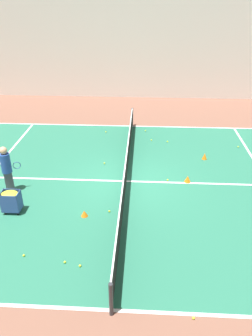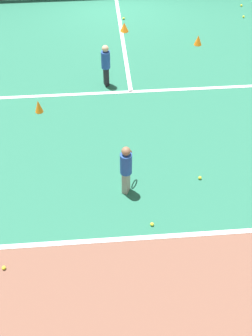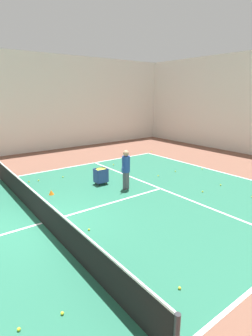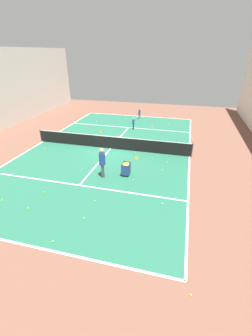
% 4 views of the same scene
% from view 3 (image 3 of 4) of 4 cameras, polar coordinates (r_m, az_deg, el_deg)
% --- Properties ---
extents(ground_plane, '(35.36, 35.36, 0.00)m').
position_cam_3_polar(ground_plane, '(9.52, -17.78, -11.37)').
color(ground_plane, brown).
extents(court_playing_area, '(11.87, 20.29, 0.00)m').
position_cam_3_polar(court_playing_area, '(9.52, -17.78, -11.36)').
color(court_playing_area, '#23664C').
rests_on(court_playing_area, ground).
extents(line_baseline_far, '(11.87, 0.10, 0.00)m').
position_cam_3_polar(line_baseline_far, '(15.68, 19.52, -0.72)').
color(line_baseline_far, white).
rests_on(line_baseline_far, ground).
extents(line_sideline_left, '(0.10, 20.29, 0.00)m').
position_cam_3_polar(line_sideline_left, '(14.91, -25.58, -2.22)').
color(line_sideline_left, white).
rests_on(line_sideline_left, ground).
extents(line_service_far, '(11.87, 0.10, 0.00)m').
position_cam_3_polar(line_service_far, '(12.27, 7.51, -4.45)').
color(line_service_far, white).
rests_on(line_service_far, ground).
extents(line_centre_service, '(0.10, 11.16, 0.00)m').
position_cam_3_polar(line_centre_service, '(9.52, -17.78, -11.34)').
color(line_centre_service, white).
rests_on(line_centre_service, ground).
extents(tennis_net, '(12.17, 0.10, 1.00)m').
position_cam_3_polar(tennis_net, '(9.30, -18.05, -8.52)').
color(tennis_net, '#2D2D33').
rests_on(tennis_net, ground).
extents(coach_at_net, '(0.49, 0.69, 1.82)m').
position_cam_3_polar(coach_at_net, '(11.81, -0.01, 0.19)').
color(coach_at_net, '#4C4C56').
rests_on(coach_at_net, ground).
extents(ball_cart, '(0.45, 0.60, 0.80)m').
position_cam_3_polar(ball_cart, '(12.67, -5.50, -1.09)').
color(ball_cart, '#2D478C').
rests_on(ball_cart, ground).
extents(training_cone_3, '(0.23, 0.23, 0.21)m').
position_cam_3_polar(training_cone_3, '(11.88, -15.95, -5.10)').
color(training_cone_3, orange).
rests_on(training_cone_3, ground).
extents(tennis_ball_2, '(0.07, 0.07, 0.07)m').
position_cam_3_polar(tennis_ball_2, '(13.32, 19.90, -3.50)').
color(tennis_ball_2, yellow).
rests_on(tennis_ball_2, ground).
extents(tennis_ball_4, '(0.07, 0.07, 0.07)m').
position_cam_3_polar(tennis_ball_4, '(6.57, 11.59, -24.22)').
color(tennis_ball_4, yellow).
rests_on(tennis_ball_4, ground).
extents(tennis_ball_6, '(0.07, 0.07, 0.07)m').
position_cam_3_polar(tennis_ball_6, '(14.97, 10.67, -0.70)').
color(tennis_ball_6, yellow).
rests_on(tennis_ball_6, ground).
extents(tennis_ball_8, '(0.07, 0.07, 0.07)m').
position_cam_3_polar(tennis_ball_8, '(13.87, -20.40, -2.78)').
color(tennis_ball_8, yellow).
rests_on(tennis_ball_8, ground).
extents(tennis_ball_9, '(0.07, 0.07, 0.07)m').
position_cam_3_polar(tennis_ball_9, '(12.20, 16.33, -4.94)').
color(tennis_ball_9, yellow).
rests_on(tennis_ball_9, ground).
extents(tennis_ball_10, '(0.07, 0.07, 0.07)m').
position_cam_3_polar(tennis_ball_10, '(15.80, 16.24, -0.19)').
color(tennis_ball_10, yellow).
rests_on(tennis_ball_10, ground).
extents(tennis_ball_11, '(0.07, 0.07, 0.07)m').
position_cam_3_polar(tennis_ball_11, '(11.43, -19.20, -6.61)').
color(tennis_ball_11, yellow).
rests_on(tennis_ball_11, ground).
extents(tennis_ball_14, '(0.07, 0.07, 0.07)m').
position_cam_3_polar(tennis_ball_14, '(13.56, -4.82, -2.22)').
color(tennis_ball_14, yellow).
rests_on(tennis_ball_14, ground).
extents(tennis_ball_16, '(0.07, 0.07, 0.07)m').
position_cam_3_polar(tennis_ball_16, '(19.84, 5.58, 3.57)').
color(tennis_ball_16, yellow).
rests_on(tennis_ball_16, ground).
extents(tennis_ball_18, '(0.07, 0.07, 0.07)m').
position_cam_3_polar(tennis_ball_18, '(8.70, -8.07, -13.14)').
color(tennis_ball_18, yellow).
rests_on(tennis_ball_18, ground).
extents(tennis_ball_20, '(0.07, 0.07, 0.07)m').
position_cam_3_polar(tennis_ball_20, '(14.02, 7.00, -1.68)').
color(tennis_ball_20, yellow).
rests_on(tennis_ball_20, ground).
extents(tennis_ball_23, '(0.07, 0.07, 0.07)m').
position_cam_3_polar(tennis_ball_23, '(16.08, -2.72, 0.71)').
color(tennis_ball_23, yellow).
rests_on(tennis_ball_23, ground).
extents(tennis_ball_24, '(0.07, 0.07, 0.07)m').
position_cam_3_polar(tennis_ball_24, '(6.08, -13.71, -28.37)').
color(tennis_ball_24, yellow).
rests_on(tennis_ball_24, ground).
extents(tennis_ball_26, '(0.07, 0.07, 0.07)m').
position_cam_3_polar(tennis_ball_26, '(13.89, -18.51, -2.58)').
color(tennis_ball_26, yellow).
rests_on(tennis_ball_26, ground).
extents(tennis_ball_29, '(0.07, 0.07, 0.07)m').
position_cam_3_polar(tennis_ball_29, '(12.37, 25.78, -5.63)').
color(tennis_ball_29, yellow).
rests_on(tennis_ball_29, ground).
extents(tennis_ball_30, '(0.07, 0.07, 0.07)m').
position_cam_3_polar(tennis_ball_30, '(14.13, -13.59, -1.88)').
color(tennis_ball_30, yellow).
rests_on(tennis_ball_30, ground).
extents(tennis_ball_31, '(0.07, 0.07, 0.07)m').
position_cam_3_polar(tennis_ball_31, '(6.02, -22.30, -29.72)').
color(tennis_ball_31, yellow).
rests_on(tennis_ball_31, ground).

